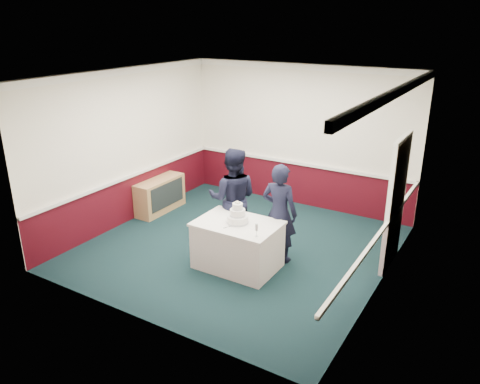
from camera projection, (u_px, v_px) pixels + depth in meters
The scene contains 9 objects.
ground at pixel (238, 247), 8.36m from camera, with size 5.00×5.00×0.00m, color #12292C.
room_shell at pixel (260, 133), 8.13m from camera, with size 5.00×5.00×3.00m.
sideboard at pixel (160, 195), 9.81m from camera, with size 0.41×1.20×0.70m.
cake_table at pixel (238, 245), 7.57m from camera, with size 1.32×0.92×0.79m.
wedding_cake at pixel (238, 216), 7.39m from camera, with size 0.35×0.35×0.36m.
cake_knife at pixel (229, 227), 7.28m from camera, with size 0.01×0.22×0.01m, color silver.
champagne_flute at pixel (257, 228), 6.91m from camera, with size 0.05×0.05×0.21m.
person_man at pixel (233, 198), 8.13m from camera, with size 0.88×0.68×1.80m, color black.
person_woman at pixel (279, 213), 7.65m from camera, with size 0.62×0.40×1.69m, color black.
Camera 1 is at (3.89, -6.40, 3.84)m, focal length 35.00 mm.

